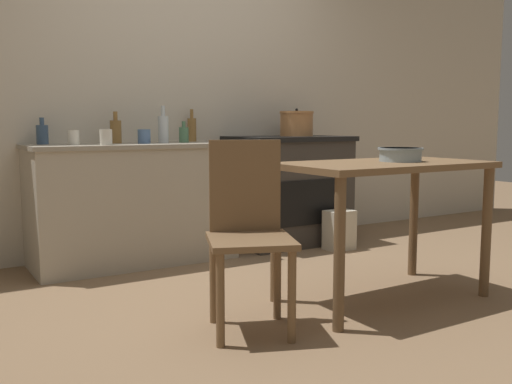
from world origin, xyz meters
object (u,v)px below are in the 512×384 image
object	(u,v)px
stove	(288,190)
bottle_center_left	(184,134)
chair	(248,229)
bottle_center	(192,129)
mixing_bowl_large	(400,154)
flour_sack	(339,230)
bottle_mid_left	(163,129)
cup_center_right	(73,138)
bottle_far_left	(42,134)
bottle_left	(116,131)
cup_mid_right	(144,136)
work_table	(384,183)
stock_pot	(297,124)
cup_right	(106,137)

from	to	relation	value
stove	bottle_center_left	xyz separation A→B (m)	(-0.93, 0.05, 0.47)
chair	bottle_center	distance (m)	1.96
chair	mixing_bowl_large	xyz separation A→B (m)	(1.01, -0.01, 0.34)
flour_sack	bottle_mid_left	bearing A→B (deg)	158.68
bottle_mid_left	cup_center_right	distance (m)	0.69
bottle_far_left	cup_center_right	size ratio (longest dim) A/B	1.88
mixing_bowl_large	bottle_center	xyz separation A→B (m)	(-0.45, 1.83, 0.13)
mixing_bowl_large	bottle_left	xyz separation A→B (m)	(-1.10, 1.74, 0.12)
bottle_left	cup_mid_right	distance (m)	0.24
chair	bottle_mid_left	size ratio (longest dim) A/B	3.38
work_table	bottle_center_left	distance (m)	1.73
bottle_left	bottle_center_left	bearing A→B (deg)	-11.07
chair	cup_mid_right	size ratio (longest dim) A/B	9.14
bottle_mid_left	bottle_center	distance (m)	0.36
bottle_center_left	bottle_far_left	bearing A→B (deg)	171.95
chair	bottle_left	xyz separation A→B (m)	(-0.10, 1.73, 0.46)
chair	bottle_center	xyz separation A→B (m)	(0.55, 1.82, 0.47)
bottle_mid_left	cup_center_right	xyz separation A→B (m)	(-0.68, -0.10, -0.06)
bottle_far_left	mixing_bowl_large	bearing A→B (deg)	-48.04
flour_sack	cup_mid_right	size ratio (longest dim) A/B	3.13
bottle_far_left	cup_mid_right	world-z (taller)	bottle_far_left
mixing_bowl_large	stove	bearing A→B (deg)	78.36
stock_pot	bottle_mid_left	xyz separation A→B (m)	(-1.17, 0.06, -0.04)
flour_sack	cup_mid_right	xyz separation A→B (m)	(-1.47, 0.42, 0.76)
cup_right	bottle_center	bearing A→B (deg)	26.38
cup_center_right	bottle_center_left	bearing A→B (deg)	6.54
mixing_bowl_large	bottle_far_left	size ratio (longest dim) A/B	1.39
stock_pot	bottle_far_left	xyz separation A→B (m)	(-2.01, 0.20, -0.07)
chair	cup_center_right	size ratio (longest dim) A/B	9.46
mixing_bowl_large	cup_mid_right	xyz separation A→B (m)	(-0.95, 1.56, 0.08)
bottle_mid_left	cup_center_right	bearing A→B (deg)	-171.42
bottle_mid_left	bottle_center_left	bearing A→B (deg)	-2.16
bottle_center_left	flour_sack	bearing A→B (deg)	-23.81
stove	cup_right	world-z (taller)	cup_right
bottle_left	bottle_center_left	distance (m)	0.51
mixing_bowl_large	bottle_far_left	bearing A→B (deg)	131.96
stock_pot	cup_center_right	bearing A→B (deg)	-178.73
mixing_bowl_large	cup_center_right	world-z (taller)	cup_center_right
bottle_center_left	bottle_center	xyz separation A→B (m)	(0.15, 0.18, 0.04)
chair	cup_center_right	world-z (taller)	cup_center_right
chair	bottle_far_left	world-z (taller)	bottle_far_left
bottle_left	bottle_center	size ratio (longest dim) A/B	0.89
cup_right	bottle_far_left	bearing A→B (deg)	132.47
stock_pot	bottle_mid_left	world-z (taller)	bottle_mid_left
bottle_center	stock_pot	bearing A→B (deg)	-15.65
stove	bottle_center	distance (m)	0.96
stove	bottle_left	xyz separation A→B (m)	(-1.43, 0.15, 0.50)
flour_sack	mixing_bowl_large	bearing A→B (deg)	-114.34
work_table	bottle_center	world-z (taller)	bottle_center
stove	cup_right	bearing A→B (deg)	-173.90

